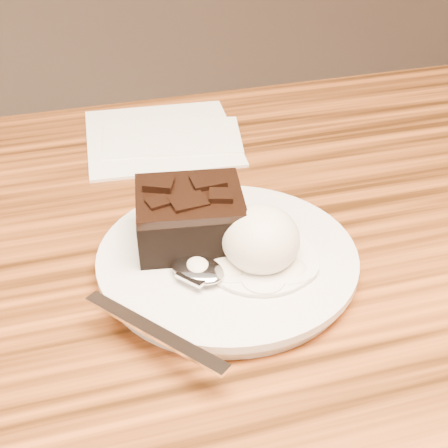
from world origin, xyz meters
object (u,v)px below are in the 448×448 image
object	(u,v)px
brownie	(190,220)
ice_cream_scoop	(261,239)
napkin	(161,136)
plate	(227,262)
spoon	(198,271)

from	to	relation	value
brownie	ice_cream_scoop	size ratio (longest dim) A/B	1.30
napkin	plate	bearing A→B (deg)	-88.97
plate	ice_cream_scoop	world-z (taller)	ice_cream_scoop
brownie	napkin	distance (m)	0.22
plate	napkin	xyz separation A→B (m)	(-0.00, 0.25, -0.01)
ice_cream_scoop	spoon	bearing A→B (deg)	-174.74
brownie	napkin	bearing A→B (deg)	84.88
napkin	spoon	bearing A→B (deg)	-95.50
ice_cream_scoop	spoon	world-z (taller)	ice_cream_scoop
ice_cream_scoop	napkin	bearing A→B (deg)	95.71
plate	napkin	size ratio (longest dim) A/B	1.29
brownie	ice_cream_scoop	distance (m)	0.06
brownie	napkin	world-z (taller)	brownie
plate	ice_cream_scoop	xyz separation A→B (m)	(0.02, -0.02, 0.03)
brownie	napkin	xyz separation A→B (m)	(0.02, 0.22, -0.03)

